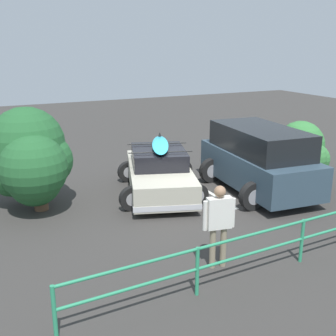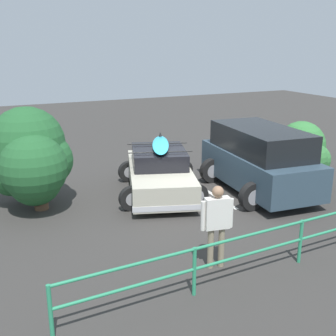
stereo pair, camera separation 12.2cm
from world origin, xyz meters
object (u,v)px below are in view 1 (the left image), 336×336
object	(u,v)px
suv_car	(259,159)
person_bystander	(219,219)
bush_near_right	(298,151)
bush_near_left	(30,160)
sedan_car	(159,172)

from	to	relation	value
suv_car	person_bystander	size ratio (longest dim) A/B	2.61
suv_car	bush_near_right	xyz separation A→B (m)	(-1.22, 0.33, 0.20)
bush_near_left	bush_near_right	world-z (taller)	bush_near_left
sedan_car	suv_car	xyz separation A→B (m)	(-2.77, 1.12, 0.37)
person_bystander	bush_near_right	bearing A→B (deg)	-147.25
bush_near_right	sedan_car	bearing A→B (deg)	-19.92
bush_near_left	suv_car	bearing A→B (deg)	166.69
suv_car	bush_near_left	xyz separation A→B (m)	(6.37, -1.51, 0.35)
bush_near_left	bush_near_right	distance (m)	7.81
person_bystander	bush_near_right	size ratio (longest dim) A/B	0.83
suv_car	person_bystander	distance (m)	4.87
sedan_car	bush_near_left	distance (m)	3.69
person_bystander	bush_near_left	world-z (taller)	bush_near_left
person_bystander	bush_near_left	distance (m)	5.66
person_bystander	bush_near_left	xyz separation A→B (m)	(2.86, -4.88, 0.32)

